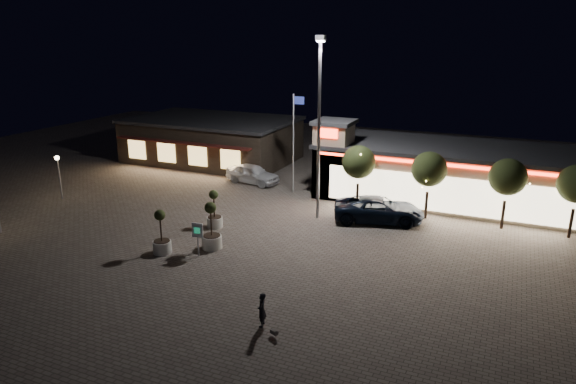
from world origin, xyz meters
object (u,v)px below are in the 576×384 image
at_px(planter_left, 215,216).
at_px(valet_sign, 197,233).
at_px(pickup_truck, 379,210).
at_px(planter_mid, 162,240).
at_px(white_sedan, 253,174).
at_px(pedestrian, 262,310).

distance_m(planter_left, valet_sign, 4.76).
bearing_deg(planter_left, valet_sign, -70.01).
relative_size(pickup_truck, valet_sign, 2.97).
height_order(planter_mid, valet_sign, planter_mid).
bearing_deg(white_sedan, planter_mid, -163.00).
distance_m(white_sedan, planter_left, 10.85).
bearing_deg(planter_mid, planter_left, 82.61).
xyz_separation_m(pickup_truck, pedestrian, (-1.43, -15.20, -0.06)).
height_order(white_sedan, valet_sign, valet_sign).
bearing_deg(pedestrian, planter_left, -150.01).
bearing_deg(white_sedan, pedestrian, -141.80).
height_order(pedestrian, valet_sign, valet_sign).
relative_size(pedestrian, valet_sign, 0.77).
bearing_deg(pickup_truck, valet_sign, 124.97).
xyz_separation_m(pedestrian, valet_sign, (-6.74, 5.20, 0.65)).
xyz_separation_m(pickup_truck, planter_mid, (-10.41, -10.44, -0.02)).
distance_m(pickup_truck, pedestrian, 15.27).
distance_m(planter_left, planter_mid, 4.92).
relative_size(pickup_truck, pedestrian, 3.87).
xyz_separation_m(white_sedan, planter_left, (2.63, -10.52, -0.03)).
distance_m(white_sedan, valet_sign, 15.56).
bearing_deg(valet_sign, pickup_truck, 50.77).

